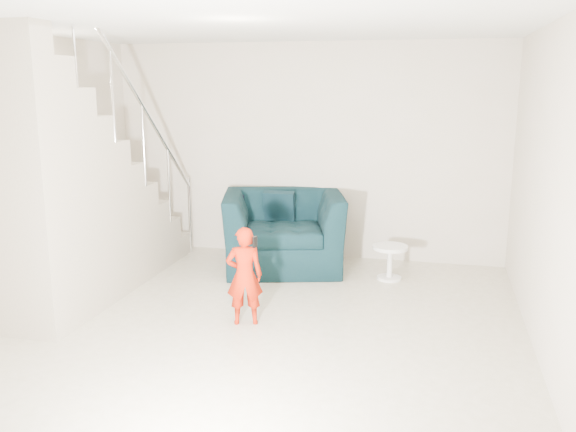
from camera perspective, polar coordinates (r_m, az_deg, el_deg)
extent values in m
plane|color=tan|center=(5.52, -4.57, -11.20)|extent=(5.50, 5.50, 0.00)
plane|color=silver|center=(5.09, -5.11, 17.92)|extent=(5.50, 5.50, 0.00)
plane|color=#BFB39B|center=(7.76, 1.66, 6.05)|extent=(5.00, 0.00, 5.00)
plane|color=#BFB39B|center=(2.75, -23.47, -6.83)|extent=(5.00, 0.00, 5.00)
plane|color=#BFB39B|center=(4.95, 23.80, 1.37)|extent=(0.00, 5.50, 5.50)
imported|color=black|center=(7.36, -0.43, -1.37)|extent=(1.68, 1.56, 0.91)
imported|color=#8D2404|center=(5.65, -4.10, -5.60)|extent=(0.39, 0.32, 0.93)
cylinder|color=white|center=(7.01, 9.55, -2.90)|extent=(0.40, 0.40, 0.04)
cylinder|color=white|center=(7.06, 9.49, -4.47)|extent=(0.06, 0.06, 0.36)
cylinder|color=white|center=(7.11, 9.44, -5.74)|extent=(0.28, 0.28, 0.03)
cube|color=#ADA089|center=(8.27, -12.68, -2.42)|extent=(1.00, 0.30, 0.27)
cube|color=#ADA089|center=(7.98, -13.68, -2.01)|extent=(1.00, 0.30, 0.54)
cube|color=#ADA089|center=(7.69, -14.75, -1.57)|extent=(1.00, 0.30, 0.81)
cube|color=#ADA089|center=(7.41, -15.90, -1.09)|extent=(1.00, 0.30, 1.08)
cube|color=#ADA089|center=(7.13, -17.14, -0.58)|extent=(1.00, 0.30, 1.35)
cube|color=#ADA089|center=(6.85, -18.48, -0.02)|extent=(1.00, 0.30, 1.62)
cube|color=#ADA089|center=(6.58, -19.94, 0.58)|extent=(1.00, 0.30, 1.89)
cube|color=#ADA089|center=(6.31, -21.52, 1.24)|extent=(1.00, 0.30, 2.16)
cube|color=#ADA089|center=(6.05, -23.24, 1.95)|extent=(1.00, 0.30, 2.43)
cube|color=#ADA089|center=(5.80, -25.11, 2.72)|extent=(1.00, 0.30, 2.70)
cylinder|color=silver|center=(6.58, -14.87, 12.37)|extent=(0.04, 3.03, 2.73)
cylinder|color=silver|center=(8.12, -9.17, 0.09)|extent=(0.04, 0.04, 1.00)
cube|color=black|center=(7.60, -0.81, 0.96)|extent=(0.39, 0.19, 0.38)
cube|color=black|center=(7.42, -4.83, -0.36)|extent=(0.05, 0.48, 0.53)
cube|color=black|center=(5.47, -3.12, -2.44)|extent=(0.04, 0.05, 0.10)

